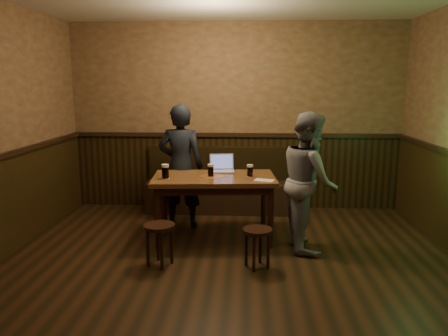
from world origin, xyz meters
The scene contains 12 objects.
room centered at (0.00, 0.22, 1.20)m, with size 5.04×6.04×2.84m.
bench centered at (-0.23, 2.75, 0.31)m, with size 2.20×0.50×0.95m.
pub_table centered at (-0.23, 1.52, 0.68)m, with size 1.53×0.95×0.79m.
stool_left centered at (-0.74, 0.67, 0.36)m, with size 0.42×0.42×0.45m.
stool_right centered at (0.29, 0.66, 0.34)m, with size 0.39×0.39×0.42m.
pint_left centered at (-0.79, 1.35, 0.88)m, with size 0.11×0.11×0.18m.
pint_mid centered at (-0.27, 1.51, 0.86)m, with size 0.10×0.10×0.15m.
pint_right centered at (0.21, 1.52, 0.86)m, with size 0.10×0.10×0.15m.
laptop centered at (-0.15, 1.83, 0.85)m, with size 0.34×0.29×0.22m.
menu centered at (0.37, 1.32, 0.79)m, with size 0.22×0.15×0.00m, color silver.
person_suit centered at (-0.70, 1.99, 0.82)m, with size 0.60×0.39×1.64m, color black.
person_grey centered at (0.89, 1.28, 0.80)m, with size 0.77×0.60×1.59m, color gray.
Camera 1 is at (0.17, -3.65, 1.89)m, focal length 35.00 mm.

